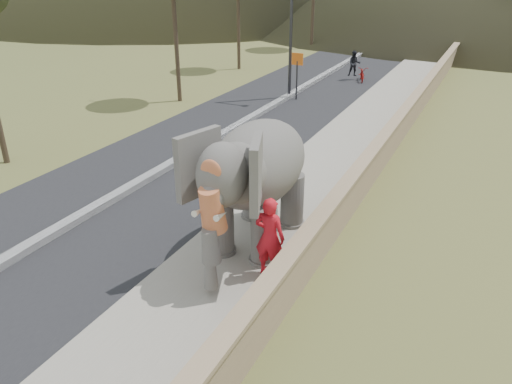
{
  "coord_description": "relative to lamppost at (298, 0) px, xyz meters",
  "views": [
    {
      "loc": [
        4.84,
        -6.46,
        6.65
      ],
      "look_at": [
        0.2,
        3.09,
        1.7
      ],
      "focal_mm": 35.0,
      "sensor_mm": 36.0,
      "label": 1
    }
  ],
  "objects": [
    {
      "name": "median",
      "position": [
        -0.31,
        -7.83,
        -4.76
      ],
      "size": [
        0.35,
        120.0,
        0.22
      ],
      "primitive_type": "cube",
      "color": "black",
      "rests_on": "ground"
    },
    {
      "name": "road",
      "position": [
        -0.31,
        -7.83,
        -4.86
      ],
      "size": [
        7.0,
        120.0,
        0.03
      ],
      "primitive_type": "cube",
      "color": "black",
      "rests_on": "ground"
    },
    {
      "name": "signboard",
      "position": [
        0.19,
        -0.25,
        -3.23
      ],
      "size": [
        0.6,
        0.08,
        2.4
      ],
      "color": "#2D2D33",
      "rests_on": "ground"
    },
    {
      "name": "elephant_and_man",
      "position": [
        4.71,
        -14.21,
        -3.13
      ],
      "size": [
        2.53,
        4.55,
        3.22
      ],
      "color": "slate",
      "rests_on": "ground"
    },
    {
      "name": "lamppost",
      "position": [
        0.0,
        0.0,
        0.0
      ],
      "size": [
        1.76,
        0.36,
        8.0
      ],
      "color": "#303035",
      "rests_on": "ground"
    },
    {
      "name": "walkway",
      "position": [
        4.69,
        -7.83,
        -4.8
      ],
      "size": [
        3.0,
        120.0,
        0.15
      ],
      "primitive_type": "cube",
      "color": "#9E9687",
      "rests_on": "ground"
    },
    {
      "name": "motorcyclist",
      "position": [
        1.89,
        5.64,
        -4.2
      ],
      "size": [
        1.52,
        1.79,
        1.76
      ],
      "color": "maroon",
      "rests_on": "ground"
    },
    {
      "name": "parapet",
      "position": [
        6.34,
        -7.83,
        -4.32
      ],
      "size": [
        0.3,
        120.0,
        1.1
      ],
      "primitive_type": "cube",
      "color": "tan",
      "rests_on": "ground"
    },
    {
      "name": "ground",
      "position": [
        4.69,
        -17.83,
        -4.87
      ],
      "size": [
        160.0,
        160.0,
        0.0
      ],
      "primitive_type": "plane",
      "color": "olive",
      "rests_on": "ground"
    },
    {
      "name": "trees",
      "position": [
        4.85,
        11.23,
        -1.08
      ],
      "size": [
        47.72,
        42.83,
        9.14
      ],
      "color": "#473828",
      "rests_on": "ground"
    }
  ]
}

